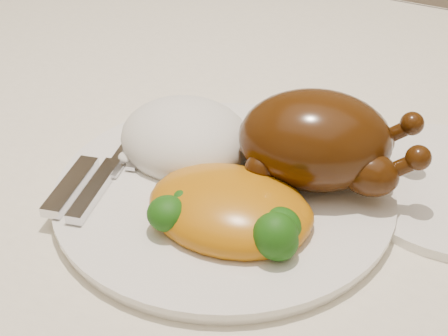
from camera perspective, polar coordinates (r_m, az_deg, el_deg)
The scene contains 7 objects.
dining_table at distance 0.68m, azimuth 2.71°, elevation -6.52°, with size 1.60×0.90×0.76m.
tablecloth at distance 0.63m, azimuth 2.89°, elevation -1.55°, with size 1.73×1.03×0.18m.
dinner_plate at distance 0.56m, azimuth -0.00°, elevation -2.20°, with size 0.30×0.30×0.01m, color white.
roast_chicken at distance 0.55m, azimuth 8.71°, elevation 2.52°, with size 0.18×0.14×0.09m.
rice_mound at distance 0.60m, azimuth -3.53°, elevation 2.68°, with size 0.15×0.14×0.07m.
mac_and_cheese at distance 0.51m, azimuth 1.16°, elevation -4.03°, with size 0.15×0.12×0.05m.
cutlery at distance 0.58m, azimuth -11.03°, elevation -0.33°, with size 0.07×0.20×0.01m.
Camera 1 is at (0.22, -0.46, 1.12)m, focal length 50.00 mm.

